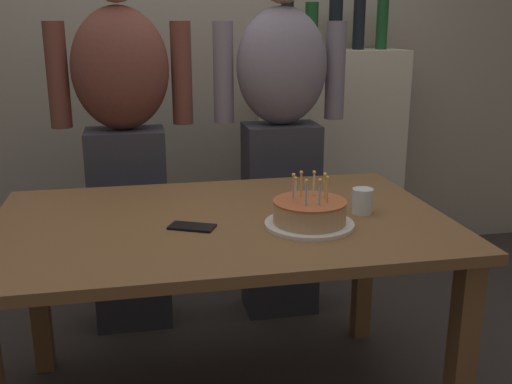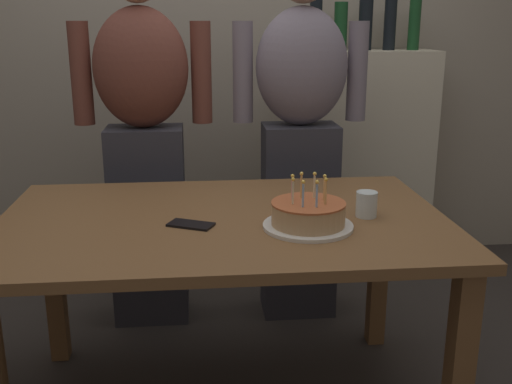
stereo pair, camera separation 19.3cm
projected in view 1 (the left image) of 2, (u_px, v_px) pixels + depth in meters
back_wall at (180, 35)px, 3.30m from camera, size 5.20×0.10×2.60m
dining_table at (222, 245)px, 2.02m from camera, size 1.50×0.96×0.74m
birthday_cake at (310, 214)px, 1.91m from camera, size 0.29×0.29×0.17m
water_glass_near at (362, 201)px, 2.03m from camera, size 0.07×0.07×0.09m
cell_phone at (192, 227)px, 1.90m from camera, size 0.16×0.13×0.01m
person_man_bearded at (125, 140)px, 2.60m from camera, size 0.61×0.27×1.66m
person_woman_cardigan at (281, 134)px, 2.74m from camera, size 0.61×0.27×1.66m
shelf_cabinet at (331, 156)px, 3.43m from camera, size 0.79×0.30×1.51m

